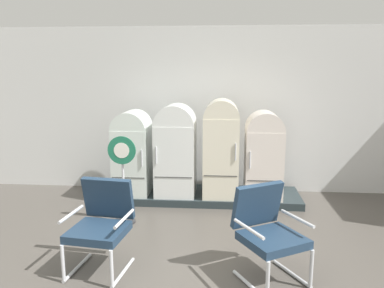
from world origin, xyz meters
TOP-DOWN VIEW (x-y plane):
  - back_wall at (0.00, 3.66)m, footprint 11.76×0.12m
  - display_plinth at (0.00, 3.02)m, footprint 3.54×0.95m
  - refrigerator_0 at (-1.12, 2.93)m, footprint 0.60×0.71m
  - refrigerator_1 at (-0.37, 2.92)m, footprint 0.67×0.69m
  - refrigerator_2 at (0.40, 2.92)m, footprint 0.59×0.70m
  - refrigerator_3 at (1.11, 2.91)m, footprint 0.61×0.66m
  - armchair_left at (-0.92, 0.58)m, footprint 0.73×0.77m
  - armchair_right at (0.92, 0.52)m, footprint 0.87×0.91m
  - sign_stand at (-1.02, 1.88)m, footprint 0.41×0.32m

SIDE VIEW (x-z plane):
  - display_plinth at x=0.00m, z-range 0.00..0.12m
  - armchair_left at x=-0.92m, z-range 0.06..1.08m
  - armchair_right at x=0.92m, z-range 0.06..1.08m
  - sign_stand at x=-1.02m, z-range -0.06..1.26m
  - refrigerator_0 at x=-1.12m, z-range 0.17..1.60m
  - refrigerator_3 at x=1.11m, z-range 0.17..1.61m
  - refrigerator_1 at x=-0.37m, z-range 0.17..1.72m
  - refrigerator_2 at x=0.40m, z-range 0.18..1.82m
  - back_wall at x=0.00m, z-range 0.01..3.02m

